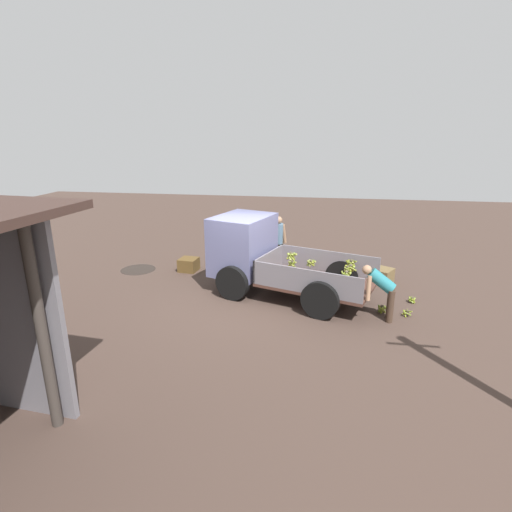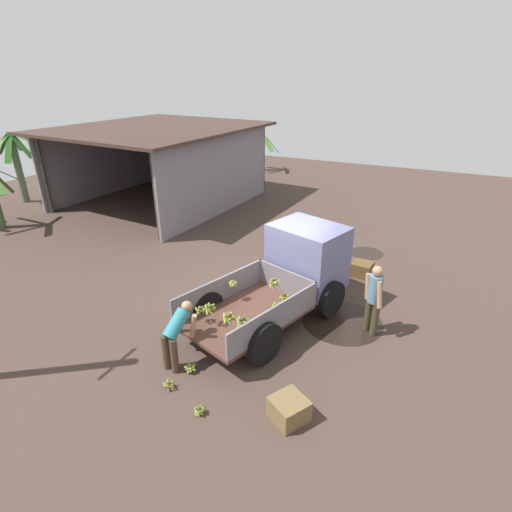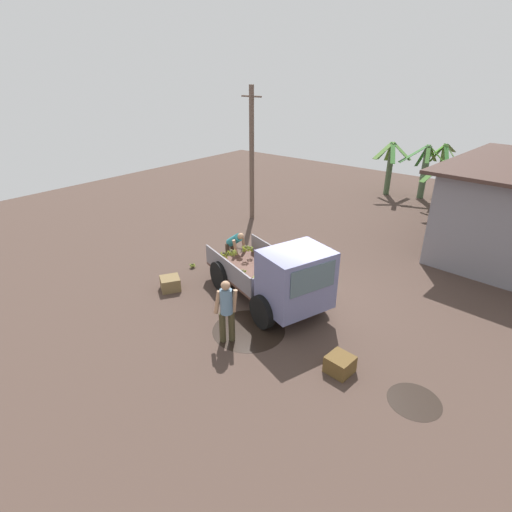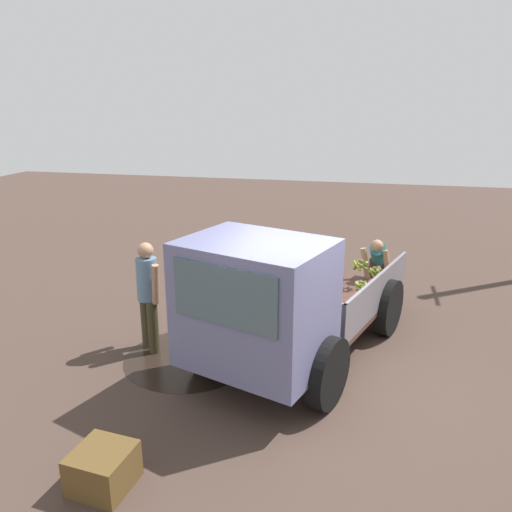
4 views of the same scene
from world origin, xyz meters
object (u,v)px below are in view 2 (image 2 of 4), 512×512
at_px(cargo_truck, 296,268).
at_px(banana_bunch_on_ground_2, 199,410).
at_px(person_worker_loading, 176,332).
at_px(wooden_crate_0, 289,409).
at_px(banana_bunch_on_ground_0, 190,367).
at_px(wooden_crate_1, 362,269).
at_px(banana_bunch_on_ground_1, 169,384).
at_px(person_foreground_visitor, 374,297).

relative_size(cargo_truck, banana_bunch_on_ground_2, 21.44).
relative_size(person_worker_loading, wooden_crate_0, 2.27).
relative_size(cargo_truck, banana_bunch_on_ground_0, 18.87).
xyz_separation_m(banana_bunch_on_ground_0, wooden_crate_0, (-0.27, -2.22, 0.09)).
bearing_deg(wooden_crate_1, banana_bunch_on_ground_2, 166.95).
xyz_separation_m(person_worker_loading, banana_bunch_on_ground_2, (-0.98, -1.11, -0.69)).
bearing_deg(banana_bunch_on_ground_1, banana_bunch_on_ground_2, -108.53).
height_order(banana_bunch_on_ground_1, wooden_crate_1, wooden_crate_1).
height_order(person_foreground_visitor, wooden_crate_0, person_foreground_visitor).
height_order(banana_bunch_on_ground_2, wooden_crate_0, wooden_crate_0).
bearing_deg(cargo_truck, banana_bunch_on_ground_2, -165.20).
height_order(banana_bunch_on_ground_2, wooden_crate_1, wooden_crate_1).
bearing_deg(wooden_crate_0, banana_bunch_on_ground_0, 83.05).
distance_m(banana_bunch_on_ground_1, wooden_crate_0, 2.35).
relative_size(cargo_truck, banana_bunch_on_ground_1, 19.30).
bearing_deg(banana_bunch_on_ground_1, person_worker_loading, 19.76).
relative_size(person_worker_loading, wooden_crate_1, 2.36).
xyz_separation_m(banana_bunch_on_ground_0, banana_bunch_on_ground_2, (-0.86, -0.75, -0.02)).
bearing_deg(person_foreground_visitor, person_worker_loading, -10.75).
bearing_deg(wooden_crate_0, banana_bunch_on_ground_2, 111.72).
xyz_separation_m(person_foreground_visitor, banana_bunch_on_ground_0, (-2.91, 3.02, -0.84)).
bearing_deg(person_worker_loading, wooden_crate_1, -18.11).
distance_m(banana_bunch_on_ground_2, wooden_crate_1, 6.72).
xyz_separation_m(cargo_truck, person_foreground_visitor, (-0.36, -1.99, -0.13)).
relative_size(banana_bunch_on_ground_1, wooden_crate_1, 0.43).
bearing_deg(banana_bunch_on_ground_0, person_worker_loading, 71.23).
distance_m(person_worker_loading, banana_bunch_on_ground_0, 0.77).
relative_size(cargo_truck, person_foreground_visitor, 2.70).
relative_size(person_foreground_visitor, banana_bunch_on_ground_1, 7.16).
relative_size(cargo_truck, wooden_crate_1, 8.31).
distance_m(banana_bunch_on_ground_1, banana_bunch_on_ground_2, 0.90).
bearing_deg(person_worker_loading, banana_bunch_on_ground_2, -124.39).
relative_size(person_worker_loading, banana_bunch_on_ground_0, 5.36).
height_order(banana_bunch_on_ground_1, wooden_crate_0, wooden_crate_0).
distance_m(person_foreground_visitor, banana_bunch_on_ground_2, 4.48).
bearing_deg(wooden_crate_0, person_worker_loading, 81.34).
xyz_separation_m(person_worker_loading, wooden_crate_1, (5.57, -2.62, -0.58)).
relative_size(banana_bunch_on_ground_1, wooden_crate_0, 0.41).
distance_m(person_foreground_visitor, banana_bunch_on_ground_0, 4.27).
distance_m(person_foreground_visitor, wooden_crate_0, 3.36).
bearing_deg(banana_bunch_on_ground_1, cargo_truck, -16.53).
xyz_separation_m(banana_bunch_on_ground_0, banana_bunch_on_ground_1, (-0.57, 0.11, -0.01)).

